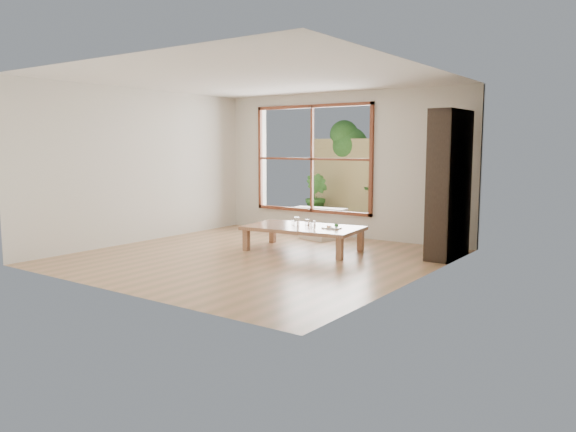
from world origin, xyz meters
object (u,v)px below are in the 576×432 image
(garden_bench, at_px, (320,211))
(bookshelf, at_px, (449,185))
(food_tray, at_px, (332,227))
(low_table, at_px, (303,229))

(garden_bench, bearing_deg, bookshelf, -32.92)
(bookshelf, xyz_separation_m, garden_bench, (-3.30, 1.72, -0.76))
(food_tray, distance_m, garden_bench, 3.03)
(bookshelf, bearing_deg, food_tray, -154.26)
(low_table, relative_size, food_tray, 6.95)
(garden_bench, bearing_deg, food_tray, -59.74)
(low_table, height_order, bookshelf, bookshelf)
(bookshelf, relative_size, food_tray, 7.97)
(bookshelf, distance_m, garden_bench, 3.80)
(bookshelf, distance_m, food_tray, 1.83)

